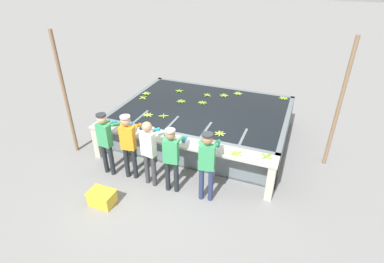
{
  "coord_description": "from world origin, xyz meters",
  "views": [
    {
      "loc": [
        2.48,
        -5.09,
        4.53
      ],
      "look_at": [
        0.0,
        1.18,
        0.64
      ],
      "focal_mm": 28.0,
      "sensor_mm": 36.0,
      "label": 1
    }
  ],
  "objects_px": {
    "worker_4": "(207,160)",
    "support_post_right": "(339,106)",
    "worker_0": "(106,138)",
    "support_post_left": "(65,96)",
    "banana_bunch_floating_2": "(143,98)",
    "worker_3": "(172,155)",
    "banana_bunch_floating_8": "(164,116)",
    "banana_bunch_floating_4": "(207,95)",
    "banana_bunch_floating_5": "(181,101)",
    "knife_1": "(130,131)",
    "banana_bunch_floating_0": "(284,98)",
    "banana_bunch_ledge_1": "(236,153)",
    "banana_bunch_ledge_0": "(267,156)",
    "knife_0": "(206,145)",
    "banana_bunch_floating_1": "(147,93)",
    "banana_bunch_floating_7": "(179,91)",
    "crate": "(102,198)",
    "banana_bunch_floating_9": "(224,95)",
    "worker_2": "(150,148)",
    "banana_bunch_floating_11": "(202,103)",
    "banana_bunch_floating_6": "(220,133)",
    "worker_1": "(129,141)",
    "banana_bunch_floating_10": "(148,115)"
  },
  "relations": [
    {
      "from": "worker_2",
      "to": "banana_bunch_floating_9",
      "type": "distance_m",
      "value": 3.54
    },
    {
      "from": "worker_3",
      "to": "banana_bunch_floating_8",
      "type": "xyz_separation_m",
      "value": [
        -0.97,
        1.58,
        -0.01
      ]
    },
    {
      "from": "knife_0",
      "to": "banana_bunch_floating_10",
      "type": "bearing_deg",
      "value": 156.53
    },
    {
      "from": "worker_4",
      "to": "crate",
      "type": "bearing_deg",
      "value": -153.57
    },
    {
      "from": "knife_1",
      "to": "banana_bunch_ledge_0",
      "type": "bearing_deg",
      "value": 1.99
    },
    {
      "from": "banana_bunch_floating_6",
      "to": "support_post_left",
      "type": "xyz_separation_m",
      "value": [
        -3.8,
        -0.74,
        0.67
      ]
    },
    {
      "from": "banana_bunch_ledge_0",
      "to": "banana_bunch_ledge_1",
      "type": "distance_m",
      "value": 0.64
    },
    {
      "from": "knife_0",
      "to": "banana_bunch_floating_1",
      "type": "bearing_deg",
      "value": 141.68
    },
    {
      "from": "banana_bunch_floating_7",
      "to": "support_post_left",
      "type": "relative_size",
      "value": 0.09
    },
    {
      "from": "worker_3",
      "to": "banana_bunch_ledge_0",
      "type": "xyz_separation_m",
      "value": [
        1.88,
        0.69,
        -0.0
      ]
    },
    {
      "from": "banana_bunch_floating_5",
      "to": "crate",
      "type": "height_order",
      "value": "banana_bunch_floating_5"
    },
    {
      "from": "worker_0",
      "to": "support_post_left",
      "type": "xyz_separation_m",
      "value": [
        -1.44,
        0.48,
        0.64
      ]
    },
    {
      "from": "crate",
      "to": "worker_0",
      "type": "bearing_deg",
      "value": 115.7
    },
    {
      "from": "worker_2",
      "to": "support_post_right",
      "type": "xyz_separation_m",
      "value": [
        3.72,
        2.3,
        0.63
      ]
    },
    {
      "from": "banana_bunch_floating_8",
      "to": "crate",
      "type": "distance_m",
      "value": 2.68
    },
    {
      "from": "banana_bunch_floating_9",
      "to": "banana_bunch_floating_10",
      "type": "xyz_separation_m",
      "value": [
        -1.52,
        -2.02,
        -0.0
      ]
    },
    {
      "from": "banana_bunch_floating_4",
      "to": "crate",
      "type": "height_order",
      "value": "banana_bunch_floating_4"
    },
    {
      "from": "banana_bunch_floating_7",
      "to": "crate",
      "type": "distance_m",
      "value": 4.38
    },
    {
      "from": "worker_3",
      "to": "banana_bunch_floating_8",
      "type": "height_order",
      "value": "worker_3"
    },
    {
      "from": "support_post_right",
      "to": "banana_bunch_floating_4",
      "type": "bearing_deg",
      "value": 164.12
    },
    {
      "from": "banana_bunch_floating_1",
      "to": "banana_bunch_ledge_0",
      "type": "relative_size",
      "value": 1.09
    },
    {
      "from": "worker_4",
      "to": "banana_bunch_floating_11",
      "type": "distance_m",
      "value": 2.96
    },
    {
      "from": "banana_bunch_floating_2",
      "to": "banana_bunch_floating_4",
      "type": "height_order",
      "value": "same"
    },
    {
      "from": "worker_0",
      "to": "support_post_left",
      "type": "bearing_deg",
      "value": 161.61
    },
    {
      "from": "banana_bunch_floating_1",
      "to": "banana_bunch_floating_7",
      "type": "bearing_deg",
      "value": 33.13
    },
    {
      "from": "banana_bunch_floating_5",
      "to": "crate",
      "type": "xyz_separation_m",
      "value": [
        -0.29,
        -3.6,
        -0.77
      ]
    },
    {
      "from": "banana_bunch_floating_7",
      "to": "banana_bunch_floating_11",
      "type": "distance_m",
      "value": 1.13
    },
    {
      "from": "worker_3",
      "to": "banana_bunch_floating_1",
      "type": "bearing_deg",
      "value": 127.73
    },
    {
      "from": "knife_1",
      "to": "support_post_left",
      "type": "bearing_deg",
      "value": -177.34
    },
    {
      "from": "worker_4",
      "to": "support_post_right",
      "type": "relative_size",
      "value": 0.51
    },
    {
      "from": "banana_bunch_floating_9",
      "to": "crate",
      "type": "xyz_separation_m",
      "value": [
        -1.33,
        -4.48,
        -0.77
      ]
    },
    {
      "from": "banana_bunch_floating_5",
      "to": "worker_0",
      "type": "bearing_deg",
      "value": -106.43
    },
    {
      "from": "banana_bunch_floating_1",
      "to": "banana_bunch_ledge_1",
      "type": "bearing_deg",
      "value": -32.93
    },
    {
      "from": "banana_bunch_floating_0",
      "to": "support_post_right",
      "type": "distance_m",
      "value": 2.2
    },
    {
      "from": "worker_3",
      "to": "banana_bunch_floating_1",
      "type": "height_order",
      "value": "worker_3"
    },
    {
      "from": "banana_bunch_floating_6",
      "to": "worker_4",
      "type": "bearing_deg",
      "value": -85.51
    },
    {
      "from": "worker_3",
      "to": "banana_bunch_floating_7",
      "type": "height_order",
      "value": "worker_3"
    },
    {
      "from": "knife_1",
      "to": "support_post_right",
      "type": "height_order",
      "value": "support_post_right"
    },
    {
      "from": "worker_0",
      "to": "support_post_left",
      "type": "distance_m",
      "value": 1.64
    },
    {
      "from": "worker_0",
      "to": "worker_2",
      "type": "relative_size",
      "value": 0.99
    },
    {
      "from": "banana_bunch_floating_2",
      "to": "support_post_left",
      "type": "bearing_deg",
      "value": -118.18
    },
    {
      "from": "banana_bunch_floating_5",
      "to": "knife_1",
      "type": "relative_size",
      "value": 1.04
    },
    {
      "from": "banana_bunch_floating_1",
      "to": "crate",
      "type": "height_order",
      "value": "banana_bunch_floating_1"
    },
    {
      "from": "banana_bunch_floating_1",
      "to": "knife_0",
      "type": "distance_m",
      "value": 3.43
    },
    {
      "from": "worker_2",
      "to": "banana_bunch_floating_11",
      "type": "height_order",
      "value": "worker_2"
    },
    {
      "from": "worker_1",
      "to": "banana_bunch_floating_2",
      "type": "height_order",
      "value": "worker_1"
    },
    {
      "from": "banana_bunch_ledge_0",
      "to": "knife_0",
      "type": "height_order",
      "value": "banana_bunch_ledge_0"
    },
    {
      "from": "banana_bunch_floating_0",
      "to": "banana_bunch_ledge_1",
      "type": "height_order",
      "value": "banana_bunch_ledge_1"
    },
    {
      "from": "worker_0",
      "to": "banana_bunch_floating_11",
      "type": "bearing_deg",
      "value": 63.38
    },
    {
      "from": "worker_2",
      "to": "banana_bunch_floating_1",
      "type": "height_order",
      "value": "worker_2"
    }
  ]
}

